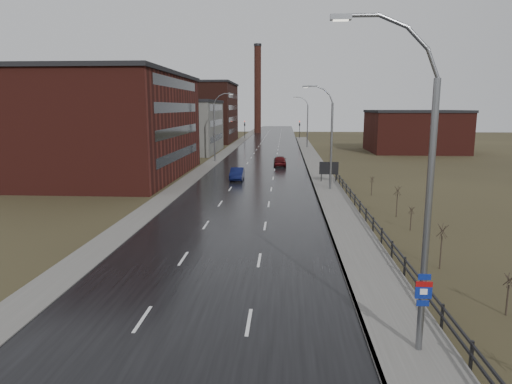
# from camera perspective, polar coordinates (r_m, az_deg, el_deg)

# --- Properties ---
(ground) EXTENTS (320.00, 320.00, 0.00)m
(ground) POSITION_cam_1_polar(r_m,az_deg,el_deg) (17.05, -10.36, -21.65)
(ground) COLOR #2D2819
(ground) RESTS_ON ground
(road) EXTENTS (14.00, 300.00, 0.06)m
(road) POSITION_cam_1_polar(r_m,az_deg,el_deg) (74.61, 0.70, 3.60)
(road) COLOR black
(road) RESTS_ON ground
(sidewalk_right) EXTENTS (3.20, 180.00, 0.18)m
(sidewalk_right) POSITION_cam_1_polar(r_m,az_deg,el_deg) (50.02, 9.12, 0.10)
(sidewalk_right) COLOR #595651
(sidewalk_right) RESTS_ON ground
(curb_right) EXTENTS (0.16, 180.00, 0.18)m
(curb_right) POSITION_cam_1_polar(r_m,az_deg,el_deg) (49.89, 7.38, 0.12)
(curb_right) COLOR slate
(curb_right) RESTS_ON ground
(sidewalk_left) EXTENTS (2.40, 260.00, 0.12)m
(sidewalk_left) POSITION_cam_1_polar(r_m,az_deg,el_deg) (75.46, -5.54, 3.66)
(sidewalk_left) COLOR #595651
(sidewalk_left) RESTS_ON ground
(warehouse_near) EXTENTS (22.44, 28.56, 13.50)m
(warehouse_near) POSITION_cam_1_polar(r_m,az_deg,el_deg) (63.98, -19.33, 7.91)
(warehouse_near) COLOR #471914
(warehouse_near) RESTS_ON ground
(warehouse_mid) EXTENTS (16.32, 20.40, 10.50)m
(warehouse_mid) POSITION_cam_1_polar(r_m,az_deg,el_deg) (94.58, -9.79, 8.10)
(warehouse_mid) COLOR slate
(warehouse_mid) RESTS_ON ground
(warehouse_far) EXTENTS (26.52, 24.48, 15.50)m
(warehouse_far) POSITION_cam_1_polar(r_m,az_deg,el_deg) (124.87, -8.89, 9.83)
(warehouse_far) COLOR #331611
(warehouse_far) RESTS_ON ground
(building_right) EXTENTS (18.36, 16.32, 8.50)m
(building_right) POSITION_cam_1_polar(r_m,az_deg,el_deg) (99.69, 19.20, 7.21)
(building_right) COLOR #471914
(building_right) RESTS_ON ground
(smokestack) EXTENTS (2.70, 2.70, 30.70)m
(smokestack) POSITION_cam_1_polar(r_m,az_deg,el_deg) (164.39, 0.20, 12.79)
(smokestack) COLOR #331611
(smokestack) RESTS_ON ground
(streetlight_main) EXTENTS (3.91, 0.29, 12.11)m
(streetlight_main) POSITION_cam_1_polar(r_m,az_deg,el_deg) (16.92, 19.80, -0.23)
(streetlight_main) COLOR slate
(streetlight_main) RESTS_ON ground
(streetlight_right_mid) EXTENTS (3.36, 0.28, 11.35)m
(streetlight_right_mid) POSITION_cam_1_polar(r_m,az_deg,el_deg) (50.30, 9.09, 6.76)
(streetlight_right_mid) COLOR slate
(streetlight_right_mid) RESTS_ON ground
(streetlight_left) EXTENTS (3.36, 0.28, 11.35)m
(streetlight_left) POSITION_cam_1_polar(r_m,az_deg,el_deg) (76.89, -5.01, 8.11)
(streetlight_left) COLOR slate
(streetlight_left) RESTS_ON ground
(streetlight_right_far) EXTENTS (3.36, 0.28, 11.35)m
(streetlight_right_far) POSITION_cam_1_polar(r_m,az_deg,el_deg) (104.13, 6.29, 8.72)
(streetlight_right_far) COLOR slate
(streetlight_right_far) RESTS_ON ground
(guardrail) EXTENTS (0.10, 53.05, 1.10)m
(guardrail) POSITION_cam_1_polar(r_m,az_deg,el_deg) (33.98, 14.66, -3.99)
(guardrail) COLOR black
(guardrail) RESTS_ON ground
(shrub_b) EXTENTS (0.46, 0.48, 1.91)m
(shrub_b) POSITION_cam_1_polar(r_m,az_deg,el_deg) (23.23, 28.97, -11.05)
(shrub_b) COLOR #382D23
(shrub_b) RESTS_ON ground
(shrub_c) EXTENTS (0.61, 0.65, 2.61)m
(shrub_c) POSITION_cam_1_polar(r_m,az_deg,el_deg) (27.88, 22.15, -6.19)
(shrub_c) COLOR #382D23
(shrub_c) RESTS_ON ground
(shrub_d) EXTENTS (0.44, 0.46, 1.82)m
(shrub_d) POSITION_cam_1_polar(r_m,az_deg,el_deg) (35.75, 18.81, -3.08)
(shrub_d) COLOR #382D23
(shrub_d) RESTS_ON ground
(shrub_e) EXTENTS (0.62, 0.65, 2.63)m
(shrub_e) POSITION_cam_1_polar(r_m,az_deg,el_deg) (39.69, 17.22, -1.04)
(shrub_e) COLOR #382D23
(shrub_e) RESTS_ON ground
(shrub_f) EXTENTS (0.48, 0.50, 2.00)m
(shrub_f) POSITION_cam_1_polar(r_m,az_deg,el_deg) (48.83, 14.28, 0.81)
(shrub_f) COLOR #382D23
(shrub_f) RESTS_ON ground
(billboard) EXTENTS (2.30, 0.17, 2.57)m
(billboard) POSITION_cam_1_polar(r_m,az_deg,el_deg) (55.83, 9.09, 2.89)
(billboard) COLOR black
(billboard) RESTS_ON ground
(traffic_light_left) EXTENTS (0.58, 2.73, 5.30)m
(traffic_light_left) POSITION_cam_1_polar(r_m,az_deg,el_deg) (134.56, -1.43, 8.64)
(traffic_light_left) COLOR black
(traffic_light_left) RESTS_ON ground
(traffic_light_right) EXTENTS (0.58, 2.73, 5.30)m
(traffic_light_right) POSITION_cam_1_polar(r_m,az_deg,el_deg) (134.11, 5.48, 8.59)
(traffic_light_right) COLOR black
(traffic_light_right) RESTS_ON ground
(car_near) EXTENTS (1.68, 4.64, 1.52)m
(car_near) POSITION_cam_1_polar(r_m,az_deg,el_deg) (57.45, -2.38, 2.25)
(car_near) COLOR #0B1038
(car_near) RESTS_ON ground
(car_far) EXTENTS (2.07, 4.88, 1.65)m
(car_far) POSITION_cam_1_polar(r_m,az_deg,el_deg) (71.09, 3.01, 3.89)
(car_far) COLOR #460B0E
(car_far) RESTS_ON ground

